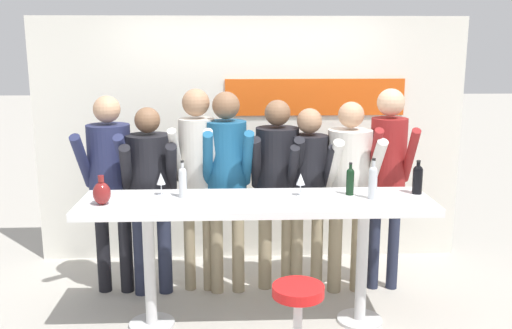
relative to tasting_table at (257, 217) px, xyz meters
The scene contains 19 objects.
ground_plane 0.89m from the tasting_table, behind, with size 40.00×40.00×0.00m, color #B2ADA3.
back_wall 1.54m from the tasting_table, 89.70° to the left, with size 4.28×0.12×2.44m.
tasting_table is the anchor object (origin of this frame).
bar_stool 0.90m from the tasting_table, 71.83° to the right, with size 0.36×0.36×0.64m.
person_far_left 1.41m from the tasting_table, 152.35° to the left, with size 0.47×0.58×1.76m.
person_left 1.08m from the tasting_table, 146.44° to the left, with size 0.50×0.59×1.67m.
person_center_left 0.86m from the tasting_table, 126.80° to the left, with size 0.40×0.55×1.81m.
person_center 0.68m from the tasting_table, 111.33° to the left, with size 0.44×0.56×1.79m.
person_center_right 0.71m from the tasting_table, 72.41° to the left, with size 0.48×0.57×1.72m.
person_right 0.77m from the tasting_table, 50.90° to the left, with size 0.39×0.50×1.65m.
person_far_right 1.02m from the tasting_table, 34.54° to the left, with size 0.48×0.57×1.71m.
person_rightmost 1.35m from the tasting_table, 27.55° to the left, with size 0.40×0.55×1.81m.
wine_bottle_0 0.93m from the tasting_table, ahead, with size 0.07×0.07×0.32m.
wine_bottle_1 0.63m from the tasting_table, behind, with size 0.06×0.06×0.29m.
wine_bottle_2 1.30m from the tasting_table, ahead, with size 0.08×0.08×0.27m.
wine_bottle_3 0.79m from the tasting_table, ahead, with size 0.06×0.06×0.26m.
wine_glass_0 0.80m from the tasting_table, 168.00° to the left, with size 0.07×0.07×0.18m.
wine_glass_1 0.45m from the tasting_table, 15.86° to the left, with size 0.07×0.07×0.18m.
decorative_vase 1.17m from the tasting_table, behind, with size 0.13×0.13×0.22m.
Camera 1 is at (-0.18, -4.18, 2.20)m, focal length 40.00 mm.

